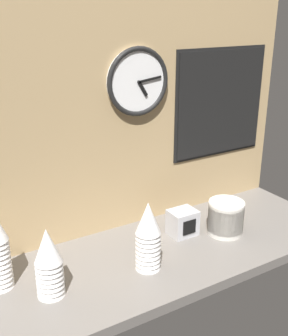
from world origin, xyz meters
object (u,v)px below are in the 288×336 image
object	(u,v)px
bowl_stack_right	(226,217)
wall_clock	(138,82)
cup_stack_left	(49,263)
cup_stack_center	(148,236)
napkin_dispenser	(183,223)
menu_board	(220,103)

from	to	relation	value
bowl_stack_right	wall_clock	size ratio (longest dim) A/B	0.55
cup_stack_left	cup_stack_center	bearing A→B (deg)	-5.28
wall_clock	napkin_dispenser	size ratio (longest dim) A/B	2.42
cup_stack_center	bowl_stack_right	size ratio (longest dim) A/B	1.75
menu_board	napkin_dispenser	distance (cm)	57.30
cup_stack_center	napkin_dispenser	world-z (taller)	cup_stack_center
cup_stack_left	wall_clock	distance (cm)	75.60
bowl_stack_right	napkin_dispenser	distance (cm)	18.16
bowl_stack_right	menu_board	xyz separation A→B (cm)	(16.59, 26.75, 41.18)
bowl_stack_right	menu_board	world-z (taller)	menu_board
cup_stack_left	napkin_dispenser	bearing A→B (deg)	9.55
cup_stack_center	bowl_stack_right	bearing A→B (deg)	7.36
wall_clock	menu_board	world-z (taller)	wall_clock
cup_stack_center	bowl_stack_right	world-z (taller)	cup_stack_center
cup_stack_center	bowl_stack_right	distance (cm)	41.94
bowl_stack_right	napkin_dispenser	size ratio (longest dim) A/B	1.34
cup_stack_left	menu_board	world-z (taller)	menu_board
menu_board	napkin_dispenser	xyz separation A→B (cm)	(-32.70, -18.63, -43.21)
menu_board	bowl_stack_right	bearing A→B (deg)	-121.81
cup_stack_center	menu_board	distance (cm)	75.04
cup_stack_center	cup_stack_left	world-z (taller)	cup_stack_center
cup_stack_left	wall_clock	world-z (taller)	wall_clock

